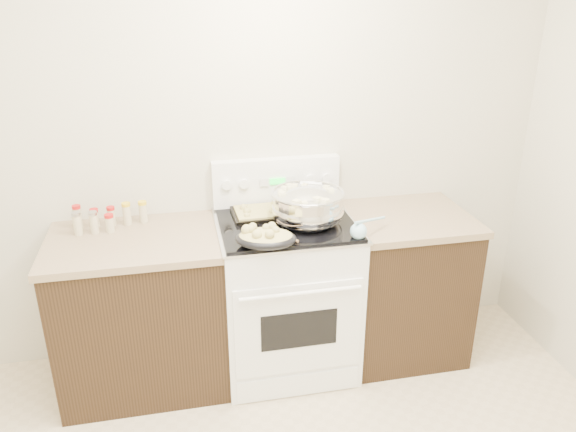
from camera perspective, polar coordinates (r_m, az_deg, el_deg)
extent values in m
cube|color=beige|center=(3.29, -7.51, 7.83)|extent=(4.00, 0.05, 2.70)
cube|color=black|center=(3.33, -14.54, -9.67)|extent=(0.90, 0.64, 0.88)
cube|color=brown|center=(3.12, -15.36, -2.49)|extent=(0.93, 0.67, 0.04)
cube|color=black|center=(3.57, 11.42, -7.00)|extent=(0.70, 0.64, 0.88)
cube|color=brown|center=(3.37, 12.02, -0.19)|extent=(0.73, 0.67, 0.04)
cube|color=white|center=(3.35, -0.18, -8.21)|extent=(0.76, 0.66, 0.92)
cube|color=white|center=(3.08, 1.12, -11.44)|extent=(0.70, 0.01, 0.55)
cube|color=black|center=(3.08, 1.15, -11.51)|extent=(0.42, 0.01, 0.22)
cylinder|color=white|center=(2.92, 1.33, -7.88)|extent=(0.65, 0.02, 0.02)
cube|color=white|center=(3.31, 1.06, -16.80)|extent=(0.70, 0.01, 0.14)
cube|color=silver|center=(3.14, -0.19, -0.90)|extent=(0.78, 0.68, 0.01)
cube|color=black|center=(3.14, -0.19, -0.70)|extent=(0.74, 0.64, 0.01)
cube|color=white|center=(3.35, -1.22, 3.56)|extent=(0.76, 0.07, 0.28)
cylinder|color=white|center=(3.26, -6.25, 3.15)|extent=(0.06, 0.02, 0.06)
cylinder|color=white|center=(3.27, -4.51, 3.28)|extent=(0.06, 0.02, 0.06)
cylinder|color=white|center=(3.34, 2.31, 3.76)|extent=(0.06, 0.02, 0.06)
cylinder|color=white|center=(3.37, 3.96, 3.86)|extent=(0.06, 0.02, 0.06)
cube|color=#19E533|center=(3.31, -1.08, 3.55)|extent=(0.09, 0.00, 0.04)
cube|color=silver|center=(3.29, -2.44, 3.45)|extent=(0.05, 0.00, 0.05)
cube|color=silver|center=(3.32, 0.28, 3.64)|extent=(0.05, 0.00, 0.05)
ellipsoid|color=silver|center=(3.10, 2.02, 0.70)|extent=(0.46, 0.46, 0.24)
cylinder|color=silver|center=(3.12, 2.00, -0.56)|extent=(0.22, 0.22, 0.01)
torus|color=silver|center=(3.06, 2.05, 2.37)|extent=(0.41, 0.41, 0.02)
cylinder|color=silver|center=(3.09, 2.03, 1.15)|extent=(0.39, 0.39, 0.13)
cylinder|color=brown|center=(3.06, 2.04, 2.16)|extent=(0.36, 0.36, 0.00)
cube|color=beige|center=(3.09, -0.74, 2.47)|extent=(0.04, 0.04, 0.02)
cube|color=beige|center=(3.17, 0.69, 2.98)|extent=(0.04, 0.04, 0.03)
cube|color=beige|center=(3.11, 4.32, 2.53)|extent=(0.04, 0.04, 0.03)
cube|color=beige|center=(2.92, 1.67, 1.22)|extent=(0.03, 0.03, 0.03)
cube|color=beige|center=(2.95, 3.86, 1.44)|extent=(0.05, 0.05, 0.03)
cube|color=beige|center=(3.07, 2.11, 2.28)|extent=(0.03, 0.03, 0.02)
cube|color=beige|center=(3.17, 0.14, 2.99)|extent=(0.04, 0.04, 0.03)
cube|color=beige|center=(3.14, -0.37, 2.77)|extent=(0.04, 0.04, 0.03)
cube|color=beige|center=(3.08, 0.85, 2.38)|extent=(0.03, 0.03, 0.02)
cube|color=beige|center=(3.11, 1.33, 2.57)|extent=(0.04, 0.04, 0.03)
cube|color=beige|center=(3.15, 3.91, 2.83)|extent=(0.04, 0.04, 0.03)
cube|color=beige|center=(2.98, 2.99, 1.62)|extent=(0.05, 0.05, 0.03)
cube|color=beige|center=(3.05, -0.62, 2.19)|extent=(0.05, 0.05, 0.03)
cube|color=beige|center=(2.98, 3.35, 1.63)|extent=(0.04, 0.04, 0.02)
cube|color=beige|center=(3.18, 1.72, 3.07)|extent=(0.04, 0.04, 0.03)
cube|color=beige|center=(3.05, -0.74, 2.17)|extent=(0.03, 0.03, 0.02)
cube|color=beige|center=(3.09, 1.62, 2.45)|extent=(0.03, 0.03, 0.02)
cube|color=beige|center=(2.93, 0.88, 1.32)|extent=(0.05, 0.05, 0.03)
ellipsoid|color=black|center=(2.84, -2.27, -2.32)|extent=(0.35, 0.28, 0.08)
ellipsoid|color=tan|center=(2.83, -2.27, -2.10)|extent=(0.32, 0.25, 0.06)
sphere|color=tan|center=(2.77, -1.88, -1.85)|extent=(0.05, 0.05, 0.05)
sphere|color=tan|center=(2.87, -1.65, -1.05)|extent=(0.05, 0.05, 0.05)
sphere|color=tan|center=(2.83, -3.84, -1.34)|extent=(0.04, 0.04, 0.04)
sphere|color=tan|center=(2.86, -2.24, -1.17)|extent=(0.04, 0.04, 0.04)
sphere|color=tan|center=(2.78, -3.17, -1.90)|extent=(0.05, 0.05, 0.05)
sphere|color=tan|center=(2.86, -3.61, -1.09)|extent=(0.04, 0.04, 0.04)
sphere|color=tan|center=(2.84, -4.21, -1.40)|extent=(0.06, 0.06, 0.06)
sphere|color=tan|center=(2.82, -1.28, -1.43)|extent=(0.04, 0.04, 0.04)
cube|color=black|center=(3.23, -2.38, 0.29)|extent=(0.38, 0.27, 0.02)
cube|color=tan|center=(3.22, -2.38, 0.49)|extent=(0.34, 0.23, 0.02)
sphere|color=tan|center=(3.14, -4.20, 0.04)|extent=(0.03, 0.03, 0.03)
sphere|color=tan|center=(3.25, -1.02, 0.97)|extent=(0.04, 0.04, 0.04)
sphere|color=tan|center=(3.31, -1.31, 1.31)|extent=(0.05, 0.05, 0.05)
sphere|color=tan|center=(3.21, -0.08, 0.72)|extent=(0.04, 0.04, 0.04)
sphere|color=tan|center=(3.20, -0.82, 0.57)|extent=(0.04, 0.04, 0.04)
sphere|color=tan|center=(3.18, -1.67, 0.44)|extent=(0.03, 0.03, 0.03)
sphere|color=tan|center=(3.23, -0.78, 0.86)|extent=(0.03, 0.03, 0.03)
sphere|color=tan|center=(3.24, -4.53, 0.86)|extent=(0.05, 0.05, 0.05)
sphere|color=tan|center=(3.19, -4.18, 0.48)|extent=(0.04, 0.04, 0.04)
sphere|color=tan|center=(3.23, -0.85, 0.80)|extent=(0.03, 0.03, 0.03)
cylinder|color=tan|center=(2.98, -0.58, -1.74)|extent=(0.13, 0.24, 0.01)
sphere|color=tan|center=(2.88, -1.13, -2.55)|extent=(0.04, 0.04, 0.04)
sphere|color=#8FC3D5|center=(2.96, 7.18, -1.55)|extent=(0.09, 0.09, 0.09)
cylinder|color=#8FC3D5|center=(3.03, 8.36, -0.42)|extent=(0.24, 0.19, 0.08)
cylinder|color=#BFB28C|center=(3.31, -20.56, -0.20)|extent=(0.04, 0.04, 0.11)
cylinder|color=#B21414|center=(3.28, -20.72, 0.86)|extent=(0.05, 0.05, 0.02)
cylinder|color=#BFB28C|center=(3.29, -19.01, -0.32)|extent=(0.04, 0.04, 0.09)
cylinder|color=#B21414|center=(3.28, -19.13, 0.54)|extent=(0.05, 0.05, 0.02)
cylinder|color=#BFB28C|center=(3.28, -17.48, -0.15)|extent=(0.04, 0.04, 0.09)
cylinder|color=#B21414|center=(3.26, -17.59, 0.75)|extent=(0.05, 0.05, 0.02)
cylinder|color=#BFB28C|center=(3.27, -16.04, 0.08)|extent=(0.05, 0.05, 0.11)
cylinder|color=gold|center=(3.24, -16.16, 1.14)|extent=(0.05, 0.05, 0.02)
cylinder|color=#BFB28C|center=(3.27, -14.49, 0.27)|extent=(0.05, 0.05, 0.11)
cylinder|color=gold|center=(3.25, -14.59, 1.30)|extent=(0.05, 0.05, 0.02)
cylinder|color=#BFB28C|center=(3.22, -20.59, -0.86)|extent=(0.05, 0.05, 0.11)
cylinder|color=#B2B2B7|center=(3.20, -20.75, 0.20)|extent=(0.05, 0.05, 0.02)
cylinder|color=#BFB28C|center=(3.21, -19.10, -0.78)|extent=(0.04, 0.04, 0.11)
cylinder|color=#B2B2B7|center=(3.18, -19.24, 0.26)|extent=(0.05, 0.05, 0.02)
cylinder|color=#BFB28C|center=(3.20, -17.64, -0.84)|extent=(0.05, 0.05, 0.09)
cylinder|color=#B21414|center=(3.18, -17.75, 0.01)|extent=(0.05, 0.05, 0.02)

